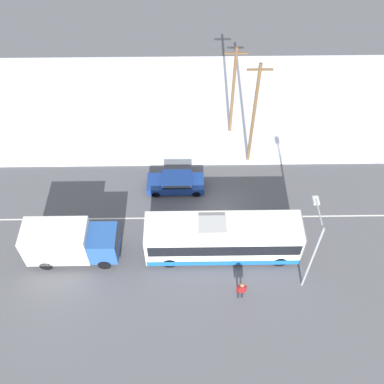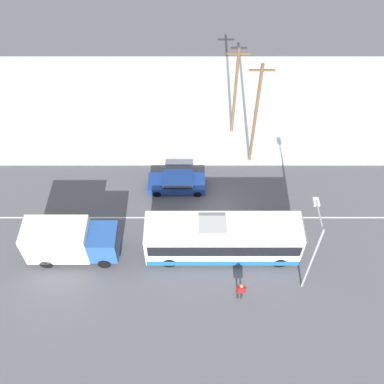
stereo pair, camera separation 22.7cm
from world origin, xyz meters
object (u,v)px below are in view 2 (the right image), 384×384
Objects in this scene: sedan_car at (176,182)px; utility_pole_snowlot at (234,91)px; utility_pole_roadside at (254,115)px; city_bus at (222,239)px; streetlamp at (313,245)px; box_truck at (69,241)px; pedestrian_at_stop at (240,290)px.

utility_pole_snowlot reaches higher than sedan_car.
utility_pole_roadside is 1.12× the size of utility_pole_snowlot.
city_bus is 6.22m from streetlamp.
streetlamp is at bearing -7.19° from box_truck.
sedan_car is 10.32m from pedestrian_at_stop.
pedestrian_at_stop is 0.27× the size of streetlamp.
utility_pole_roadside is at bearing 34.76° from box_truck.
box_truck is (-10.42, -0.19, 0.07)m from city_bus.
city_bus is 6.76m from sedan_car.
utility_pole_snowlot is (0.38, 15.92, 3.28)m from pedestrian_at_stop.
utility_pole_snowlot is at bearing 88.65° from pedestrian_at_stop.
sedan_car is at bearing 119.26° from city_bus.
streetlamp is 0.70× the size of utility_pole_roadside.
box_truck reaches higher than pedestrian_at_stop.
city_bus is 1.25× the size of utility_pole_snowlot.
utility_pole_snowlot is at bearing 83.66° from city_bus.
utility_pole_roadside reaches higher than utility_pole_snowlot.
utility_pole_roadside is (-2.58, 11.04, 0.67)m from streetlamp.
sedan_car is 0.47× the size of utility_pole_roadside.
utility_pole_snowlot is at bearing 46.82° from box_truck.
city_bus is at bearing 1.02° from box_truck.
utility_pole_snowlot reaches higher than pedestrian_at_stop.
pedestrian_at_stop is at bearing -91.35° from utility_pole_snowlot.
sedan_car is at bearing -125.46° from utility_pole_snowlot.
pedestrian_at_stop is at bearing -97.55° from utility_pole_roadside.
sedan_car is (-3.28, 5.85, -0.89)m from city_bus.
pedestrian_at_stop is 13.08m from utility_pole_roadside.
utility_pole_snowlot is (11.79, 12.56, 2.69)m from box_truck.
sedan_car is at bearing -152.90° from utility_pole_roadside.
streetlamp is (4.22, 1.38, 3.12)m from pedestrian_at_stop.
sedan_car is at bearing 114.49° from pedestrian_at_stop.
box_truck is at bearing 172.81° from streetlamp.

